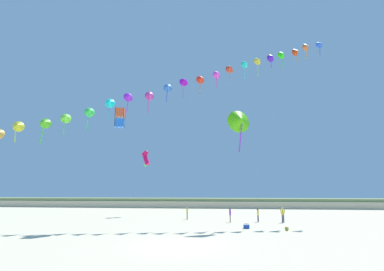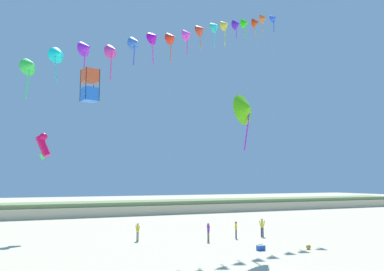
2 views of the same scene
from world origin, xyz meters
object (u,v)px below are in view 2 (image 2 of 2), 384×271
Objects in this scene: person_near_left at (236,229)px; person_near_right at (138,231)px; person_far_left at (208,231)px; large_kite_high_solo at (43,145)px; person_mid_center at (262,226)px; large_kite_low_lead at (90,85)px; beach_ball at (308,247)px; beach_cooler at (261,248)px; large_kite_mid_trail at (247,109)px.

person_near_left is 8.86m from person_near_right.
large_kite_high_solo is (-12.90, 9.18, 7.62)m from person_far_left.
large_kite_low_lead is at bearing -159.40° from person_mid_center.
beach_ball is at bearing -41.27° from large_kite_high_solo.
beach_cooler is 3.73m from beach_ball.
large_kite_mid_trail is at bearing -46.53° from person_near_right.
beach_ball is (16.57, -0.77, -11.05)m from large_kite_low_lead.
large_kite_low_lead is (-17.41, -6.55, 10.26)m from person_mid_center.
large_kite_high_solo is (-7.48, 6.35, 7.64)m from person_near_right.
large_kite_mid_trail is at bearing 148.13° from beach_ball.
large_kite_low_lead reaches higher than large_kite_mid_trail.
large_kite_low_lead is at bearing -178.49° from beach_cooler.
large_kite_mid_trail reaches higher than person_far_left.
beach_cooler is (14.48, -14.71, -8.31)m from large_kite_high_solo.
large_kite_mid_trail is (6.73, -7.10, 10.05)m from person_near_right.
person_far_left is at bearing 127.69° from beach_ball.
person_near_left is 3.28m from person_far_left.
person_near_left is 0.89× the size of person_mid_center.
large_kite_low_lead is 5.69× the size of beach_ball.
large_kite_high_solo is 7.36× the size of beach_ball.
beach_cooler is (-4.40, -6.21, -0.77)m from person_mid_center.
person_mid_center is 22.04m from large_kite_high_solo.
large_kite_low_lead is at bearing 177.32° from beach_ball.
large_kite_mid_trail is 8.11× the size of beach_cooler.
large_kite_mid_trail is 10.80m from beach_cooler.
person_near_left is at bearing 75.58° from beach_cooler.
large_kite_low_lead reaches higher than large_kite_high_solo.
person_near_left is at bearing -27.68° from large_kite_high_solo.
person_near_right is 12.43m from large_kite_high_solo.
beach_cooler reaches higher than beach_ball.
person_mid_center is (2.79, -0.06, 0.11)m from person_near_left.
person_far_left is 2.70× the size of beach_cooler.
large_kite_mid_trail is at bearing -110.55° from person_near_left.
person_near_left is at bearing 178.70° from person_mid_center.
large_kite_low_lead is at bearing -84.45° from large_kite_high_solo.
beach_ball is at bearing -41.92° from person_near_right.
person_far_left is at bearing -167.00° from person_near_left.
person_far_left is at bearing 27.19° from large_kite_low_lead.
person_far_left is 17.57m from large_kite_high_solo.
person_near_right is at bearing 138.08° from beach_ball.
person_near_right reaches higher than beach_ball.
person_far_left is (-3.19, -0.74, 0.03)m from person_near_left.
person_near_right is 2.65× the size of beach_cooler.
large_kite_high_solo is at bearing 155.75° from person_mid_center.
person_near_right is 0.57× the size of large_kite_high_solo.
person_far_left reaches higher than person_near_right.
large_kite_high_solo reaches higher than person_mid_center.
person_mid_center is (11.40, -2.16, 0.09)m from person_near_right.
person_far_left is at bearing 105.95° from beach_cooler.
person_mid_center is 7.65m from beach_cooler.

